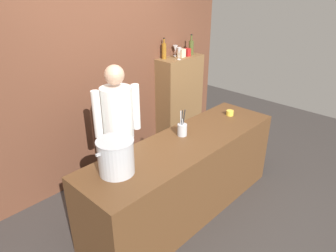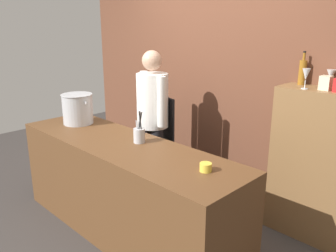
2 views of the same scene
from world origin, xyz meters
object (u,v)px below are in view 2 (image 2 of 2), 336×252
(utensil_crock, at_px, (139,135))
(wine_glass_tall, at_px, (306,75))
(stockpot_large, at_px, (78,109))
(wine_bottle_amber, at_px, (303,72))
(chef, at_px, (153,115))
(butter_jar, at_px, (206,167))
(wine_glass_wide, at_px, (331,75))
(spice_tin_cream, at_px, (326,83))

(utensil_crock, bearing_deg, wine_glass_tall, 43.33)
(stockpot_large, height_order, utensil_crock, stockpot_large)
(stockpot_large, xyz_separation_m, wine_bottle_amber, (1.85, 1.21, 0.45))
(stockpot_large, distance_m, utensil_crock, 0.94)
(chef, height_order, wine_glass_tall, chef)
(stockpot_large, height_order, butter_jar, stockpot_large)
(wine_glass_tall, bearing_deg, wine_glass_wide, 55.39)
(wine_glass_wide, distance_m, spice_tin_cream, 0.13)
(spice_tin_cream, bearing_deg, chef, -163.28)
(chef, xyz_separation_m, wine_bottle_amber, (1.35, 0.59, 0.55))
(chef, height_order, utensil_crock, chef)
(chef, relative_size, utensil_crock, 5.60)
(stockpot_large, relative_size, utensil_crock, 1.30)
(wine_glass_tall, bearing_deg, wine_bottle_amber, 122.00)
(wine_bottle_amber, relative_size, wine_glass_tall, 1.72)
(stockpot_large, distance_m, wine_bottle_amber, 2.26)
(wine_bottle_amber, distance_m, wine_glass_tall, 0.22)
(wine_glass_tall, bearing_deg, butter_jar, -101.29)
(wine_glass_wide, bearing_deg, chef, -159.34)
(chef, height_order, wine_glass_wide, chef)
(chef, xyz_separation_m, wine_glass_wide, (1.59, 0.60, 0.54))
(utensil_crock, distance_m, wine_bottle_amber, 1.57)
(chef, bearing_deg, wine_glass_wide, -141.61)
(wine_glass_wide, bearing_deg, stockpot_large, -149.81)
(butter_jar, distance_m, spice_tin_cream, 1.29)
(wine_glass_wide, bearing_deg, wine_glass_tall, -124.61)
(utensil_crock, xyz_separation_m, wine_bottle_amber, (0.92, 1.16, 0.54))
(butter_jar, bearing_deg, spice_tin_cream, 72.56)
(stockpot_large, bearing_deg, wine_glass_wide, 30.19)
(stockpot_large, relative_size, wine_glass_wide, 2.44)
(stockpot_large, xyz_separation_m, wine_glass_tall, (1.97, 1.03, 0.45))
(utensil_crock, bearing_deg, chef, 127.22)
(stockpot_large, xyz_separation_m, utensil_crock, (0.93, 0.05, -0.09))
(chef, height_order, spice_tin_cream, chef)
(chef, xyz_separation_m, stockpot_large, (-0.50, -0.62, 0.09))
(wine_glass_wide, bearing_deg, wine_bottle_amber, -178.27)
(chef, xyz_separation_m, butter_jar, (1.25, -0.64, -0.03))
(wine_glass_wide, bearing_deg, spice_tin_cream, -85.09)
(wine_glass_tall, xyz_separation_m, spice_tin_cream, (0.14, 0.07, -0.06))
(chef, distance_m, wine_glass_wide, 1.79)
(chef, distance_m, stockpot_large, 0.80)
(stockpot_large, height_order, wine_glass_tall, wine_glass_tall)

